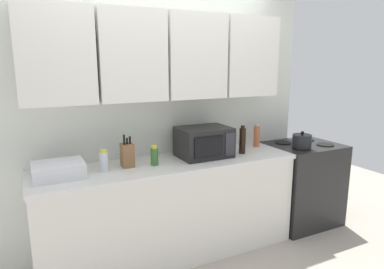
{
  "coord_description": "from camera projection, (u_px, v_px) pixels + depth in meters",
  "views": [
    {
      "loc": [
        -1.15,
        -3.02,
        1.77
      ],
      "look_at": [
        0.24,
        -0.25,
        1.12
      ],
      "focal_mm": 32.1,
      "sensor_mm": 36.0,
      "label": 1
    }
  ],
  "objects": [
    {
      "name": "wall_back_with_cabinets",
      "position": [
        159.0,
        85.0,
        3.13
      ],
      "size": [
        3.25,
        0.38,
        2.6
      ],
      "color": "silver",
      "rests_on": "ground_plane"
    },
    {
      "name": "counter_run",
      "position": [
        171.0,
        209.0,
        3.16
      ],
      "size": [
        2.38,
        0.63,
        0.9
      ],
      "color": "white",
      "rests_on": "ground_plane"
    },
    {
      "name": "stove_range",
      "position": [
        301.0,
        183.0,
        3.83
      ],
      "size": [
        0.76,
        0.64,
        0.91
      ],
      "color": "black",
      "rests_on": "ground_plane"
    },
    {
      "name": "kettle",
      "position": [
        302.0,
        141.0,
        3.52
      ],
      "size": [
        0.19,
        0.19,
        0.17
      ],
      "color": "black",
      "rests_on": "stove_range"
    },
    {
      "name": "microwave",
      "position": [
        204.0,
        142.0,
        3.22
      ],
      "size": [
        0.48,
        0.37,
        0.28
      ],
      "color": "black",
      "rests_on": "counter_run"
    },
    {
      "name": "dish_rack",
      "position": [
        58.0,
        170.0,
        2.64
      ],
      "size": [
        0.38,
        0.3,
        0.12
      ],
      "primitive_type": "cube",
      "color": "silver",
      "rests_on": "counter_run"
    },
    {
      "name": "knife_block",
      "position": [
        127.0,
        155.0,
        2.91
      ],
      "size": [
        0.1,
        0.12,
        0.28
      ],
      "color": "brown",
      "rests_on": "counter_run"
    },
    {
      "name": "bottle_soy_dark",
      "position": [
        242.0,
        140.0,
        3.34
      ],
      "size": [
        0.06,
        0.06,
        0.28
      ],
      "color": "black",
      "rests_on": "counter_run"
    },
    {
      "name": "bottle_green_oil",
      "position": [
        154.0,
        156.0,
        2.96
      ],
      "size": [
        0.06,
        0.06,
        0.18
      ],
      "color": "#386B2D",
      "rests_on": "counter_run"
    },
    {
      "name": "bottle_clear_tall",
      "position": [
        104.0,
        161.0,
        2.78
      ],
      "size": [
        0.07,
        0.07,
        0.18
      ],
      "color": "silver",
      "rests_on": "counter_run"
    },
    {
      "name": "bottle_spice_jar",
      "position": [
        257.0,
        136.0,
        3.62
      ],
      "size": [
        0.06,
        0.06,
        0.24
      ],
      "color": "#BC6638",
      "rests_on": "counter_run"
    }
  ]
}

